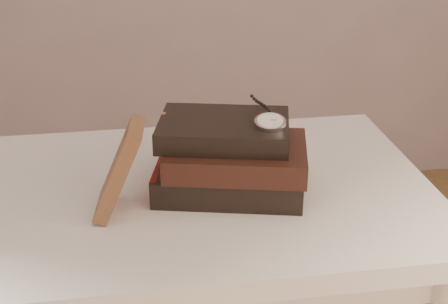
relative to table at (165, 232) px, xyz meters
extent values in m
cube|color=silver|center=(0.00, 0.00, 0.07)|extent=(1.00, 0.60, 0.04)
cube|color=white|center=(0.00, 0.00, 0.01)|extent=(0.88, 0.49, 0.08)
cylinder|color=white|center=(0.45, 0.25, -0.30)|extent=(0.05, 0.05, 0.71)
cube|color=black|center=(0.12, -0.01, 0.12)|extent=(0.30, 0.24, 0.05)
cube|color=#F2E0C6|center=(0.12, -0.02, 0.12)|extent=(0.29, 0.22, 0.04)
cube|color=gold|center=(0.00, 0.04, 0.12)|extent=(0.01, 0.01, 0.05)
cube|color=maroon|center=(0.00, 0.01, 0.12)|extent=(0.05, 0.16, 0.05)
cube|color=black|center=(0.13, -0.03, 0.16)|extent=(0.28, 0.22, 0.04)
cube|color=#F2E0C6|center=(0.14, -0.03, 0.16)|extent=(0.27, 0.21, 0.03)
cube|color=gold|center=(0.02, 0.03, 0.16)|extent=(0.01, 0.01, 0.04)
cube|color=black|center=(0.11, 0.00, 0.20)|extent=(0.26, 0.21, 0.04)
cube|color=#F2E0C6|center=(0.12, 0.00, 0.20)|extent=(0.25, 0.19, 0.03)
cube|color=gold|center=(0.01, 0.05, 0.20)|extent=(0.01, 0.01, 0.04)
cube|color=#492D1C|center=(-0.07, -0.07, 0.17)|extent=(0.10, 0.11, 0.16)
cylinder|color=silver|center=(0.19, -0.05, 0.23)|extent=(0.07, 0.07, 0.02)
cylinder|color=white|center=(0.19, -0.05, 0.24)|extent=(0.05, 0.05, 0.01)
torus|color=silver|center=(0.19, -0.05, 0.24)|extent=(0.06, 0.06, 0.01)
cylinder|color=silver|center=(0.19, -0.02, 0.23)|extent=(0.01, 0.01, 0.01)
cube|color=black|center=(0.19, -0.04, 0.24)|extent=(0.00, 0.02, 0.00)
cube|color=black|center=(0.19, -0.05, 0.24)|extent=(0.01, 0.00, 0.00)
sphere|color=black|center=(0.19, -0.01, 0.24)|extent=(0.01, 0.01, 0.01)
sphere|color=black|center=(0.19, 0.00, 0.24)|extent=(0.01, 0.01, 0.01)
sphere|color=black|center=(0.19, 0.02, 0.24)|extent=(0.01, 0.01, 0.01)
sphere|color=black|center=(0.19, 0.03, 0.24)|extent=(0.01, 0.01, 0.01)
sphere|color=black|center=(0.19, 0.04, 0.24)|extent=(0.01, 0.01, 0.01)
sphere|color=black|center=(0.18, 0.05, 0.24)|extent=(0.01, 0.01, 0.01)
sphere|color=black|center=(0.18, 0.06, 0.24)|extent=(0.01, 0.01, 0.01)
sphere|color=black|center=(0.18, 0.08, 0.24)|extent=(0.01, 0.01, 0.01)
torus|color=silver|center=(0.02, 0.09, 0.17)|extent=(0.06, 0.03, 0.05)
torus|color=silver|center=(0.08, 0.08, 0.17)|extent=(0.06, 0.03, 0.05)
cylinder|color=silver|center=(0.05, 0.09, 0.17)|extent=(0.02, 0.01, 0.00)
cylinder|color=silver|center=(0.01, 0.16, 0.16)|extent=(0.03, 0.12, 0.03)
cylinder|color=silver|center=(0.12, 0.13, 0.16)|extent=(0.03, 0.12, 0.03)
camera|label=1|loc=(-0.05, -1.05, 0.66)|focal=51.56mm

